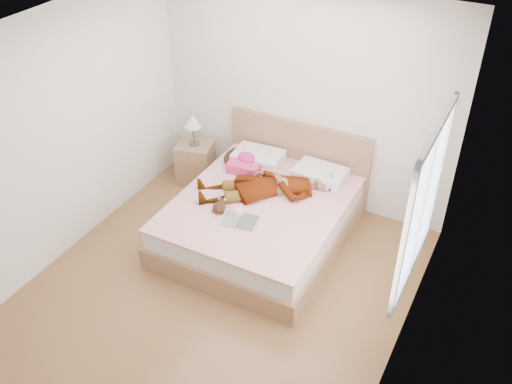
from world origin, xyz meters
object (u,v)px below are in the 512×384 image
(magazine, at_px, (239,221))
(coffee_mug, at_px, (238,213))
(towel, at_px, (246,164))
(nightstand, at_px, (195,159))
(woman, at_px, (269,183))
(bed, at_px, (264,215))
(plush_toy, at_px, (219,206))
(phone, at_px, (246,152))

(magazine, bearing_deg, coffee_mug, 125.94)
(towel, relative_size, nightstand, 0.43)
(woman, relative_size, bed, 0.76)
(woman, xyz_separation_m, magazine, (-0.02, -0.63, -0.10))
(coffee_mug, distance_m, nightstand, 1.61)
(coffee_mug, relative_size, plush_toy, 0.58)
(magazine, relative_size, plush_toy, 2.02)
(plush_toy, bearing_deg, magazine, -12.34)
(magazine, xyz_separation_m, plush_toy, (-0.27, 0.06, 0.05))
(magazine, height_order, nightstand, nightstand)
(coffee_mug, bearing_deg, bed, 79.53)
(woman, distance_m, phone, 0.64)
(phone, xyz_separation_m, nightstand, (-0.78, 0.06, -0.36))
(woman, bearing_deg, bed, -30.83)
(nightstand, bearing_deg, magazine, -41.01)
(towel, distance_m, plush_toy, 0.86)
(magazine, height_order, coffee_mug, coffee_mug)
(magazine, bearing_deg, towel, 114.76)
(towel, xyz_separation_m, coffee_mug, (0.37, -0.84, -0.03))
(phone, distance_m, magazine, 1.14)
(phone, height_order, magazine, phone)
(phone, bearing_deg, coffee_mug, -100.96)
(nightstand, bearing_deg, woman, -19.90)
(woman, xyz_separation_m, bed, (0.01, -0.14, -0.34))
(phone, distance_m, coffee_mug, 1.06)
(phone, bearing_deg, plush_toy, -113.13)
(woman, distance_m, plush_toy, 0.64)
(magazine, distance_m, nightstand, 1.68)
(towel, xyz_separation_m, plush_toy, (0.14, -0.85, -0.02))
(magazine, height_order, plush_toy, plush_toy)
(magazine, bearing_deg, nightstand, 138.99)
(woman, distance_m, magazine, 0.64)
(bed, height_order, magazine, bed)
(towel, distance_m, magazine, 1.00)
(bed, relative_size, plush_toy, 9.42)
(coffee_mug, bearing_deg, towel, 113.80)
(bed, height_order, coffee_mug, bed)
(magazine, distance_m, coffee_mug, 0.09)
(magazine, xyz_separation_m, nightstand, (-1.26, 1.09, -0.21))
(woman, relative_size, plush_toy, 7.20)
(woman, bearing_deg, magazine, -37.09)
(bed, bearing_deg, woman, 94.16)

